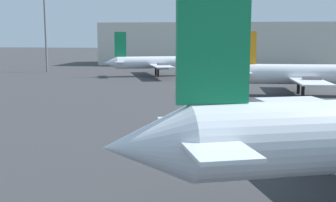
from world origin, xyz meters
TOP-DOWN VIEW (x-y plane):
  - airplane_on_taxiway at (13.15, 58.53)m, footprint 26.65×22.46m
  - airplane_distant at (-13.88, 86.50)m, footprint 24.79×22.58m
  - light_mast_left at (-43.38, 93.25)m, footprint 2.40×0.50m
  - terminal_building at (-3.59, 128.95)m, footprint 69.56×20.55m

SIDE VIEW (x-z plane):
  - airplane_distant at x=-13.88m, z-range -1.81..7.91m
  - airplane_on_taxiway at x=13.15m, z-range -1.63..7.95m
  - terminal_building at x=-3.59m, z-range 0.00..12.73m
  - light_mast_left at x=-43.38m, z-range 1.27..21.48m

